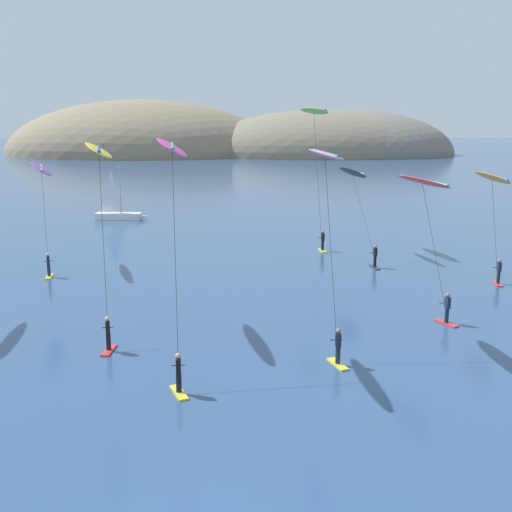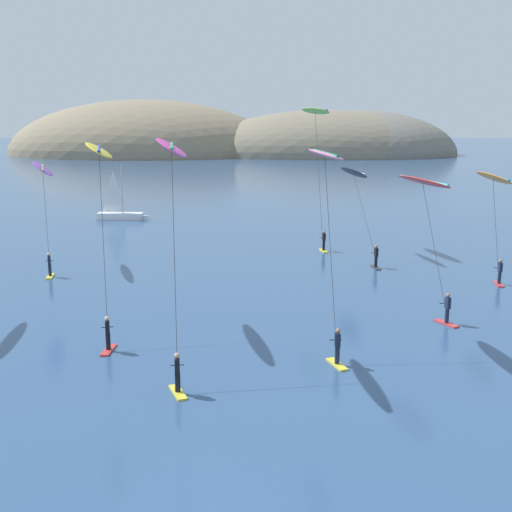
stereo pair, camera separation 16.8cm
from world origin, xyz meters
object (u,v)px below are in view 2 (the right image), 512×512
(kitesurfer_orange, at_px, (493,185))
(kitesurfer_lime, at_px, (316,121))
(sailboat_near, at_px, (123,213))
(kitesurfer_red, at_px, (425,192))
(kitesurfer_pink, at_px, (326,169))
(kitesurfer_purple, at_px, (43,174))
(kitesurfer_black, at_px, (355,179))
(kitesurfer_magenta, at_px, (172,163))
(kitesurfer_yellow, at_px, (99,162))

(kitesurfer_orange, xyz_separation_m, kitesurfer_lime, (-10.99, 10.83, 4.10))
(sailboat_near, relative_size, kitesurfer_red, 0.78)
(kitesurfer_pink, bearing_deg, kitesurfer_purple, 139.25)
(sailboat_near, bearing_deg, kitesurfer_black, -38.83)
(kitesurfer_lime, height_order, kitesurfer_magenta, kitesurfer_lime)
(kitesurfer_orange, distance_m, kitesurfer_lime, 15.97)
(kitesurfer_lime, distance_m, kitesurfer_black, 6.42)
(sailboat_near, distance_m, kitesurfer_magenta, 41.69)
(kitesurfer_pink, xyz_separation_m, kitesurfer_yellow, (-11.22, 2.52, 0.18))
(kitesurfer_pink, distance_m, kitesurfer_magenta, 7.27)
(kitesurfer_magenta, bearing_deg, kitesurfer_red, 30.23)
(kitesurfer_pink, bearing_deg, kitesurfer_lime, 86.01)
(kitesurfer_orange, relative_size, kitesurfer_pink, 0.77)
(kitesurfer_black, bearing_deg, kitesurfer_orange, -41.10)
(kitesurfer_yellow, bearing_deg, sailboat_near, 100.13)
(kitesurfer_orange, height_order, kitesurfer_purple, kitesurfer_purple)
(kitesurfer_magenta, bearing_deg, kitesurfer_pink, 17.08)
(kitesurfer_orange, xyz_separation_m, kitesurfer_black, (-8.17, 7.13, -0.31))
(kitesurfer_orange, xyz_separation_m, kitesurfer_magenta, (-19.56, -14.74, 2.57))
(kitesurfer_orange, bearing_deg, kitesurfer_yellow, -157.05)
(sailboat_near, height_order, kitesurfer_red, kitesurfer_red)
(sailboat_near, distance_m, kitesurfer_purple, 22.22)
(kitesurfer_purple, bearing_deg, kitesurfer_magenta, -57.28)
(kitesurfer_lime, bearing_deg, kitesurfer_orange, -44.59)
(kitesurfer_lime, relative_size, kitesurfer_magenta, 1.16)
(kitesurfer_yellow, height_order, kitesurfer_magenta, kitesurfer_magenta)
(kitesurfer_red, xyz_separation_m, kitesurfer_purple, (-24.76, 10.52, -0.00))
(kitesurfer_red, relative_size, kitesurfer_yellow, 0.79)
(kitesurfer_purple, bearing_deg, kitesurfer_orange, -6.23)
(sailboat_near, bearing_deg, kitesurfer_orange, -39.47)
(kitesurfer_purple, height_order, kitesurfer_magenta, kitesurfer_magenta)
(kitesurfer_magenta, bearing_deg, kitesurfer_lime, 71.47)
(kitesurfer_pink, bearing_deg, kitesurfer_magenta, -162.92)
(kitesurfer_orange, height_order, kitesurfer_black, kitesurfer_orange)
(kitesurfer_pink, bearing_deg, kitesurfer_black, 77.28)
(kitesurfer_purple, xyz_separation_m, kitesurfer_lime, (20.23, 7.42, 3.69))
(kitesurfer_orange, bearing_deg, sailboat_near, 140.53)
(kitesurfer_magenta, bearing_deg, kitesurfer_black, 62.48)
(sailboat_near, relative_size, kitesurfer_lime, 0.51)
(kitesurfer_red, relative_size, kitesurfer_magenta, 0.76)
(kitesurfer_pink, relative_size, kitesurfer_lime, 0.81)
(kitesurfer_red, bearing_deg, kitesurfer_lime, 104.14)
(kitesurfer_purple, bearing_deg, kitesurfer_pink, -40.75)
(kitesurfer_orange, relative_size, kitesurfer_yellow, 0.75)
(kitesurfer_red, distance_m, kitesurfer_yellow, 17.73)
(sailboat_near, relative_size, kitesurfer_black, 0.71)
(kitesurfer_purple, relative_size, kitesurfer_pink, 0.82)
(sailboat_near, bearing_deg, kitesurfer_magenta, -75.10)
(kitesurfer_purple, relative_size, kitesurfer_black, 0.92)
(kitesurfer_red, bearing_deg, kitesurfer_purple, 156.97)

